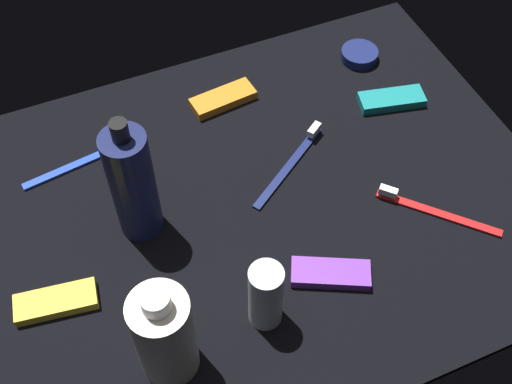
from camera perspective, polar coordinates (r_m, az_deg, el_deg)
ground_plane at (r=94.78cm, az=0.00°, el=-1.30°), size 84.00×64.00×1.20cm
lotion_bottle at (r=86.34cm, az=-10.61°, el=0.67°), size 5.96×5.96×20.83cm
bodywash_bottle at (r=76.77cm, az=-7.93°, el=-12.14°), size 6.99×6.99×16.56cm
deodorant_stick at (r=80.56cm, az=0.85°, el=-8.96°), size 4.27×4.27×10.77cm
toothbrush_red at (r=96.29cm, az=14.88°, el=-1.45°), size 13.32×13.83×2.10cm
toothbrush_navy at (r=98.62cm, az=3.18°, el=2.74°), size 15.57×11.10×2.10cm
toothbrush_blue at (r=101.92cm, az=-14.37°, el=2.84°), size 17.99×3.74×2.10cm
snack_bar_orange at (r=107.01cm, az=-2.86°, el=8.05°), size 10.77×5.09×1.50cm
snack_bar_teal at (r=108.93cm, az=11.63°, el=7.83°), size 11.03×6.21×1.50cm
snack_bar_yellow at (r=89.14cm, az=-16.90°, el=-9.07°), size 10.87×5.47×1.50cm
snack_bar_purple at (r=87.90cm, az=6.47°, el=-7.02°), size 11.09×8.20×1.50cm
cream_tin_left at (r=115.58cm, az=8.92°, el=11.64°), size 6.23×6.23×1.77cm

